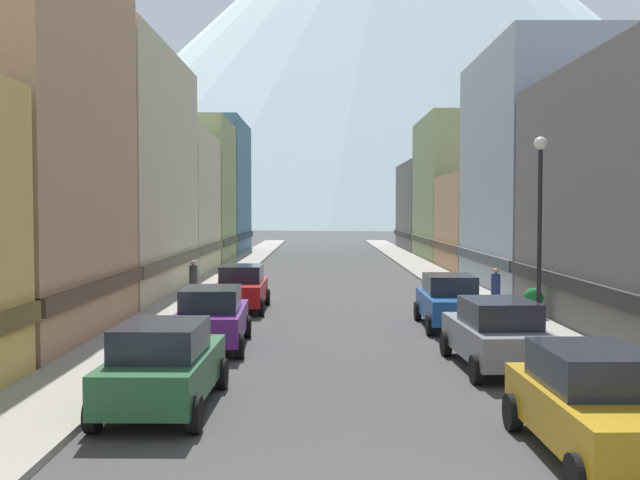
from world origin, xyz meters
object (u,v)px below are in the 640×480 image
Objects in this scene: car_right_0 at (600,405)px; car_left_2 at (244,288)px; pedestrian_1 at (498,290)px; car_left_0 at (166,365)px; car_right_1 at (499,334)px; car_right_2 at (453,301)px; streetlamp_right at (543,211)px; pedestrian_0 at (196,280)px; car_left_1 at (215,317)px; potted_plant_2 at (536,300)px.

car_left_2 is at bearing 113.23° from car_right_0.
car_left_0 is at bearing -125.35° from pedestrian_1.
car_left_0 is 8.49m from car_right_1.
car_left_0 and car_right_0 have the same top height.
streetlamp_right reaches higher than car_right_2.
pedestrian_0 is (-10.05, 20.81, 0.00)m from car_right_0.
pedestrian_0 reaches higher than car_right_1.
car_left_1 is 11.90m from potted_plant_2.
pedestrian_1 is (12.50, -3.64, -0.03)m from pedestrian_0.
car_left_0 is at bearing -90.00° from car_left_2.
pedestrian_0 reaches higher than car_left_1.
car_left_0 is at bearing 158.43° from car_right_0.
pedestrian_1 is (10.05, 14.17, -0.03)m from car_left_0.
car_right_1 is 6.63m from car_right_2.
car_right_1 is (7.60, -2.87, 0.00)m from car_left_1.
car_left_2 is 19.27m from car_right_0.
car_left_1 is at bearing -143.15° from pedestrian_1.
pedestrian_0 is at bearing 102.38° from car_left_1.
potted_plant_2 is at bearing 67.89° from car_right_1.
streetlamp_right is at bearing -46.84° from pedestrian_0.
car_right_0 is at bearing -90.01° from car_right_2.
car_left_1 is 2.73× the size of pedestrian_0.
pedestrian_1 is at bearing 81.88° from car_right_0.
car_right_1 and car_right_2 have the same top height.
pedestrian_1 is at bearing 76.76° from car_right_1.
pedestrian_0 is (-13.25, 6.17, 0.12)m from potted_plant_2.
pedestrian_1 is at bearing -16.23° from pedestrian_0.
car_right_2 is (0.00, 13.40, 0.00)m from car_right_0.
car_left_2 is 0.75× the size of streetlamp_right.
potted_plant_2 is (10.80, 11.64, -0.11)m from car_left_0.
car_right_0 reaches higher than pedestrian_1.
car_left_2 is (-0.00, 8.07, 0.00)m from car_left_1.
car_left_2 is 8.74m from car_right_2.
streetlamp_right is at bearing 79.59° from car_right_0.
car_right_0 is 14.99m from potted_plant_2.
car_left_1 reaches higher than pedestrian_1.
pedestrian_1 is at bearing 106.49° from potted_plant_2.
streetlamp_right reaches higher than car_left_2.
car_right_2 is at bearing -158.86° from potted_plant_2.
car_left_0 is at bearing -153.65° from car_right_1.
car_left_2 is 3.95m from pedestrian_0.
car_left_0 is 14.70m from car_left_2.
streetlamp_right is (9.15, -1.20, 3.09)m from car_left_1.
pedestrian_0 is (-10.05, 7.41, 0.00)m from car_right_2.
streetlamp_right is (11.60, -12.37, 3.08)m from pedestrian_0.
pedestrian_0 is at bearing 143.61° from car_right_2.
car_right_1 is 1.01× the size of car_right_2.
car_right_2 is (-0.00, 6.63, 0.00)m from car_right_1.
pedestrian_1 is (2.45, 17.18, -0.03)m from car_right_0.
pedestrian_0 is 13.02m from pedestrian_1.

